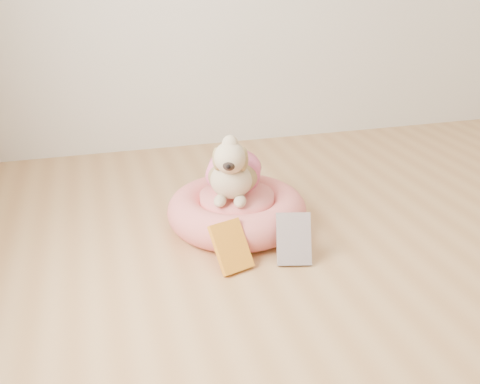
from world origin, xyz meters
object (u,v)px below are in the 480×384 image
object	(u,v)px
pet_bed	(237,211)
book_white	(294,239)
dog	(233,160)
book_yellow	(231,247)

from	to	relation	value
pet_bed	book_white	bearing A→B (deg)	-68.96
pet_bed	book_white	world-z (taller)	book_white
dog	book_yellow	size ratio (longest dim) A/B	2.09
dog	pet_bed	bearing A→B (deg)	-19.88
book_yellow	book_white	xyz separation A→B (m)	(0.25, -0.02, 0.01)
pet_bed	book_yellow	bearing A→B (deg)	-109.47
book_white	book_yellow	bearing A→B (deg)	-170.59
dog	book_white	world-z (taller)	dog
pet_bed	book_yellow	world-z (taller)	book_yellow
pet_bed	dog	world-z (taller)	dog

